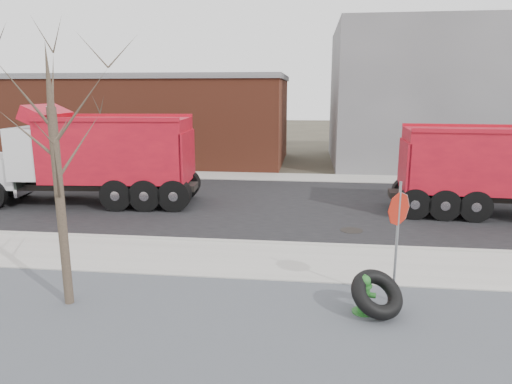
# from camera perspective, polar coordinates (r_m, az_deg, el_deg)

# --- Properties ---
(ground) EXTENTS (120.00, 120.00, 0.00)m
(ground) POSITION_cam_1_polar(r_m,az_deg,el_deg) (11.69, -1.77, -9.02)
(ground) COLOR #383328
(ground) RESTS_ON ground
(gravel_verge) EXTENTS (60.00, 5.00, 0.03)m
(gravel_verge) POSITION_cam_1_polar(r_m,az_deg,el_deg) (8.57, -5.40, -17.43)
(gravel_verge) COLOR slate
(gravel_verge) RESTS_ON ground
(sidewalk) EXTENTS (60.00, 2.50, 0.06)m
(sidewalk) POSITION_cam_1_polar(r_m,az_deg,el_deg) (11.91, -1.59, -8.45)
(sidewalk) COLOR #9E9B93
(sidewalk) RESTS_ON ground
(curb) EXTENTS (60.00, 0.15, 0.11)m
(curb) POSITION_cam_1_polar(r_m,az_deg,el_deg) (13.11, -0.76, -6.34)
(curb) COLOR #9E9B93
(curb) RESTS_ON ground
(road) EXTENTS (60.00, 9.40, 0.02)m
(road) POSITION_cam_1_polar(r_m,az_deg,el_deg) (17.66, 1.26, -1.54)
(road) COLOR black
(road) RESTS_ON ground
(far_sidewalk) EXTENTS (60.00, 2.00, 0.06)m
(far_sidewalk) POSITION_cam_1_polar(r_m,az_deg,el_deg) (23.21, 2.63, 1.89)
(far_sidewalk) COLOR #9E9B93
(far_sidewalk) RESTS_ON ground
(building_grey) EXTENTS (12.00, 10.00, 8.00)m
(building_grey) POSITION_cam_1_polar(r_m,az_deg,el_deg) (29.68, 21.57, 11.06)
(building_grey) COLOR gray
(building_grey) RESTS_ON ground
(building_brick) EXTENTS (20.20, 8.20, 5.30)m
(building_brick) POSITION_cam_1_polar(r_m,az_deg,el_deg) (30.14, -16.13, 8.88)
(building_brick) COLOR brown
(building_brick) RESTS_ON ground
(bare_tree) EXTENTS (3.20, 3.20, 5.20)m
(bare_tree) POSITION_cam_1_polar(r_m,az_deg,el_deg) (9.53, -23.87, 5.48)
(bare_tree) COLOR #382D23
(bare_tree) RESTS_ON ground
(fire_hydrant) EXTENTS (0.47, 0.45, 0.82)m
(fire_hydrant) POSITION_cam_1_polar(r_m,az_deg,el_deg) (9.36, 13.33, -12.55)
(fire_hydrant) COLOR #2D752C
(fire_hydrant) RESTS_ON ground
(truck_tire) EXTENTS (1.41, 1.38, 0.89)m
(truck_tire) POSITION_cam_1_polar(r_m,az_deg,el_deg) (9.29, 14.88, -12.23)
(truck_tire) COLOR black
(truck_tire) RESTS_ON ground
(stop_sign) EXTENTS (0.51, 0.51, 2.56)m
(stop_sign) POSITION_cam_1_polar(r_m,az_deg,el_deg) (9.52, 17.34, -3.49)
(stop_sign) COLOR gray
(stop_sign) RESTS_ON ground
(dump_truck_red_a) EXTENTS (8.55, 2.83, 3.43)m
(dump_truck_red_a) POSITION_cam_1_polar(r_m,az_deg,el_deg) (17.93, 29.15, 2.76)
(dump_truck_red_a) COLOR black
(dump_truck_red_a) RESTS_ON ground
(dump_truck_red_b) EXTENTS (9.02, 3.21, 3.75)m
(dump_truck_red_b) POSITION_cam_1_polar(r_m,az_deg,el_deg) (18.60, -20.21, 4.37)
(dump_truck_red_b) COLOR black
(dump_truck_red_b) RESTS_ON ground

